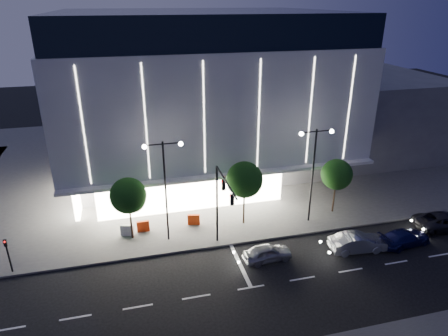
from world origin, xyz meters
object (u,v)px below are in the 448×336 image
street_lamp_west (165,178)px  barrier_c (194,220)px  car_lead (267,253)px  traffic_mast (221,197)px  barrier_b (127,230)px  tree_right (337,176)px  car_second (358,243)px  tree_mid (245,182)px  tree_left (129,197)px  ped_signal_far (8,252)px  barrier_a (143,226)px  street_lamp_east (314,162)px  car_fourth (445,221)px  car_third (405,238)px

street_lamp_west → barrier_c: street_lamp_west is taller
street_lamp_west → car_lead: size_ratio=2.29×
traffic_mast → barrier_b: (-7.42, 4.17, -4.38)m
tree_right → car_second: bearing=-100.5°
street_lamp_west → tree_mid: size_ratio=1.46×
car_second → barrier_c: (-12.33, 7.14, -0.12)m
car_lead → barrier_c: bearing=31.9°
tree_left → tree_right: size_ratio=1.04×
ped_signal_far → tree_mid: tree_mid is taller
barrier_a → barrier_c: bearing=0.4°
street_lamp_east → car_fourth: street_lamp_east is taller
barrier_b → traffic_mast: bearing=-16.1°
barrier_b → car_third: bearing=-3.9°
tree_mid → car_second: bearing=-38.8°
tree_mid → car_third: tree_mid is taller
car_lead → barrier_c: (-4.72, 6.54, -0.02)m
tree_left → car_second: size_ratio=1.22×
ped_signal_far → tree_mid: bearing=7.6°
barrier_c → traffic_mast: bearing=-58.8°
street_lamp_east → tree_mid: 6.27m
car_second → barrier_a: bearing=71.7°
tree_mid → street_lamp_east: bearing=-9.7°
street_lamp_east → ped_signal_far: size_ratio=3.00×
car_fourth → barrier_c: car_fourth is taller
car_fourth → barrier_a: (-26.34, 5.96, -0.11)m
street_lamp_east → car_second: bearing=-70.6°
tree_right → barrier_c: 13.91m
tree_mid → car_third: bearing=-28.0°
tree_right → barrier_c: tree_right is taller
car_fourth → ped_signal_far: bearing=91.6°
street_lamp_west → barrier_b: bearing=156.2°
street_lamp_east → barrier_a: size_ratio=8.18×
barrier_c → street_lamp_east: bearing=3.1°
tree_mid → barrier_a: 9.79m
tree_mid → barrier_a: tree_mid is taller
street_lamp_west → car_second: bearing=-19.5°
car_second → car_third: size_ratio=1.01×
barrier_a → car_fourth: bearing=-12.9°
street_lamp_west → street_lamp_east: size_ratio=1.00×
car_third → car_second: bearing=80.2°
car_third → tree_mid: bearing=54.5°
street_lamp_west → tree_left: 3.69m
ped_signal_far → car_third: ped_signal_far is taller
barrier_a → street_lamp_east: bearing=-7.1°
traffic_mast → car_lead: traffic_mast is taller
street_lamp_west → ped_signal_far: 12.76m
tree_left → car_lead: 12.17m
street_lamp_west → tree_right: street_lamp_west is taller
traffic_mast → car_second: 11.95m
street_lamp_west → barrier_b: size_ratio=8.18×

